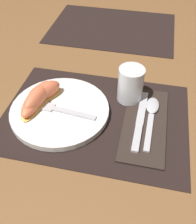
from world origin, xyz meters
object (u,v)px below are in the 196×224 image
at_px(fork, 56,109).
at_px(citrus_wedge_1, 39,97).
at_px(citrus_wedge_2, 34,101).
at_px(citrus_wedge_0, 44,92).
at_px(spoon, 152,112).
at_px(juice_glass, 130,86).
at_px(plate, 60,111).
at_px(knife, 140,121).

height_order(fork, citrus_wedge_1, citrus_wedge_1).
height_order(fork, citrus_wedge_2, citrus_wedge_2).
bearing_deg(citrus_wedge_0, fork, -42.05).
bearing_deg(spoon, juice_glass, 142.75).
bearing_deg(citrus_wedge_1, fork, -17.73).
height_order(juice_glass, citrus_wedge_1, juice_glass).
xyz_separation_m(plate, citrus_wedge_0, (-0.05, 0.03, 0.03)).
xyz_separation_m(spoon, citrus_wedge_0, (-0.28, -0.01, 0.03)).
bearing_deg(citrus_wedge_1, knife, 0.14).
relative_size(plate, citrus_wedge_2, 1.93).
bearing_deg(citrus_wedge_0, knife, -4.98).
bearing_deg(citrus_wedge_2, fork, -4.67).
bearing_deg(spoon, citrus_wedge_2, -170.96).
distance_m(fork, citrus_wedge_1, 0.06).
xyz_separation_m(citrus_wedge_0, citrus_wedge_1, (-0.01, -0.02, 0.00)).
xyz_separation_m(fork, citrus_wedge_0, (-0.04, 0.04, 0.02)).
bearing_deg(knife, fork, -175.50).
distance_m(plate, juice_glass, 0.19).
bearing_deg(citrus_wedge_2, knife, 2.51).
bearing_deg(spoon, citrus_wedge_0, -177.32).
bearing_deg(citrus_wedge_2, plate, 1.78).
height_order(spoon, citrus_wedge_0, citrus_wedge_0).
bearing_deg(knife, citrus_wedge_2, -177.49).
height_order(juice_glass, knife, juice_glass).
height_order(plate, knife, plate).
height_order(spoon, fork, fork).
height_order(plate, citrus_wedge_0, citrus_wedge_0).
height_order(juice_glass, spoon, juice_glass).
distance_m(juice_glass, citrus_wedge_2, 0.25).
bearing_deg(plate, knife, 2.74).
xyz_separation_m(citrus_wedge_1, citrus_wedge_2, (-0.01, -0.01, -0.01)).
bearing_deg(juice_glass, fork, -149.88).
xyz_separation_m(spoon, citrus_wedge_1, (-0.29, -0.04, 0.03)).
xyz_separation_m(plate, fork, (-0.01, -0.01, 0.01)).
distance_m(fork, citrus_wedge_2, 0.06).
distance_m(knife, spoon, 0.04).
distance_m(spoon, citrus_wedge_2, 0.30).
bearing_deg(spoon, knife, -126.38).
relative_size(knife, citrus_wedge_1, 1.65).
distance_m(juice_glass, spoon, 0.09).
relative_size(spoon, citrus_wedge_0, 1.80).
xyz_separation_m(fork, citrus_wedge_1, (-0.05, 0.02, 0.02)).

